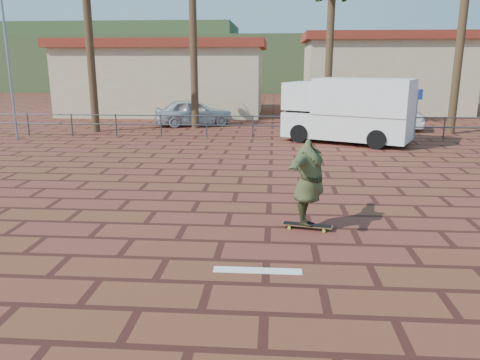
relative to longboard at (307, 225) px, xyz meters
name	(u,v)px	position (x,y,z in m)	size (l,w,h in m)	color
ground	(222,241)	(-1.60, -0.76, -0.08)	(120.00, 120.00, 0.00)	maroon
paint_stripe	(258,270)	(-0.90, -1.96, -0.08)	(1.40, 0.22, 0.01)	white
guardrail	(253,123)	(-1.60, 11.24, 0.60)	(24.06, 0.06, 1.00)	#47494F
flagpole	(7,25)	(-11.47, 10.24, 4.56)	(1.30, 0.10, 8.00)	gray
building_west	(166,77)	(-7.60, 21.24, 2.20)	(12.60, 7.60, 4.50)	beige
building_east	(383,72)	(6.40, 23.24, 2.46)	(10.60, 6.60, 5.00)	beige
hill_front	(268,64)	(-1.60, 49.24, 2.92)	(70.00, 18.00, 6.00)	#384C28
hill_back	(106,56)	(-23.60, 55.24, 3.92)	(35.00, 14.00, 8.00)	#384C28
longboard	(307,225)	(0.00, 0.00, 0.00)	(1.00, 0.40, 0.10)	olive
skateboarder	(309,183)	(0.00, 0.00, 0.87)	(2.09, 0.57, 1.70)	#404826
campervan	(348,109)	(2.29, 10.48, 1.27)	(5.36, 3.94, 2.57)	white
car_silver	(194,112)	(-4.84, 15.24, 0.60)	(1.61, 4.01, 1.37)	silver
car_white	(377,115)	(4.31, 14.50, 0.64)	(1.52, 4.35, 1.43)	silver
street_sign	(417,105)	(5.20, 11.24, 1.40)	(0.42, 0.16, 2.11)	gray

